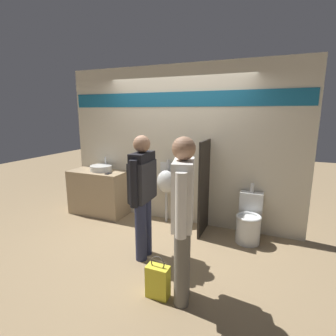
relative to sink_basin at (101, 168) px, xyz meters
The scene contains 11 objects.
ground_plane 1.74m from the sink_basin, 13.94° to the right, with size 16.00×16.00×0.00m, color #997F5B.
display_wall 1.55m from the sink_basin, ahead, with size 4.20×0.07×2.70m.
sink_counter 0.48m from the sink_basin, 133.18° to the right, with size 1.09×0.52×0.84m.
sink_basin is the anchor object (origin of this frame).
cell_phone 0.32m from the sink_basin, 29.71° to the right, with size 0.07×0.14×0.01m.
divider_near_counter 2.03m from the sink_basin, ahead, with size 0.03×0.57×1.51m.
urinal_near_counter 1.32m from the sink_basin, ahead, with size 0.34×0.26×1.11m.
toilet 2.81m from the sink_basin, ahead, with size 0.37×0.54×0.86m.
person_in_vest 1.85m from the sink_basin, 36.65° to the right, with size 0.22×0.58×1.65m.
person_with_lanyard 2.81m from the sink_basin, 36.88° to the right, with size 0.30×0.58×1.71m.
shopping_bag 2.76m from the sink_basin, 41.31° to the right, with size 0.24×0.13×0.47m.
Camera 1 is at (1.60, -3.61, 1.93)m, focal length 28.00 mm.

